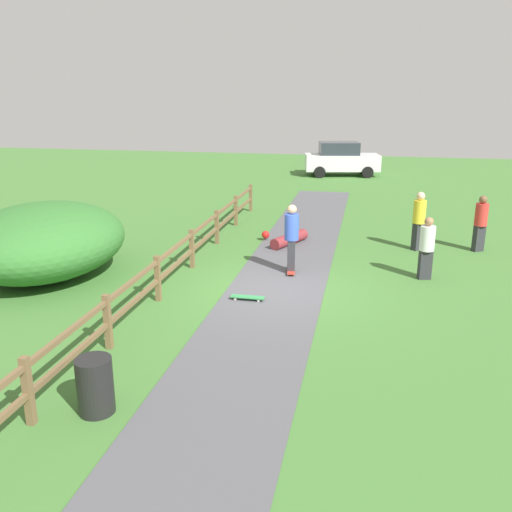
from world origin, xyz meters
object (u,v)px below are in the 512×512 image
object	(u,v)px
bystander_red	(481,221)
bush_large	(44,240)
trash_bin	(95,386)
skater_riding	(292,235)
skateboard_loose	(248,297)
bystander_white	(427,245)
skater_fallen	(288,239)
parked_car_white	(341,159)
bystander_yellow	(419,218)

from	to	relation	value
bystander_red	bush_large	bearing A→B (deg)	-157.77
bush_large	trash_bin	world-z (taller)	bush_large
skater_riding	skateboard_loose	world-z (taller)	skater_riding
bush_large	skater_riding	distance (m)	6.57
bystander_white	skater_fallen	bearing A→B (deg)	147.55
bush_large	skater_fallen	size ratio (longest dim) A/B	2.95
skater_fallen	parked_car_white	xyz separation A→B (m)	(0.79, 15.42, 0.76)
bystander_white	bystander_red	bearing A→B (deg)	58.96
bystander_red	skater_riding	bearing A→B (deg)	-148.38
trash_bin	parked_car_white	xyz separation A→B (m)	(2.25, 25.51, 0.51)
skater_fallen	parked_car_white	world-z (taller)	parked_car_white
skater_fallen	bush_large	bearing A→B (deg)	-143.81
bystander_red	parked_car_white	xyz separation A→B (m)	(-5.07, 14.92, 0.00)
skateboard_loose	bush_large	bearing A→B (deg)	172.57
bystander_yellow	parked_car_white	world-z (taller)	parked_car_white
bystander_white	skater_riding	bearing A→B (deg)	-176.10
bystander_yellow	parked_car_white	xyz separation A→B (m)	(-3.23, 15.16, -0.05)
skater_riding	skater_fallen	size ratio (longest dim) A/B	1.14
bystander_white	skateboard_loose	bearing A→B (deg)	-149.47
bystander_white	bystander_yellow	xyz separation A→B (m)	(-0.00, 2.82, 0.10)
trash_bin	bystander_red	xyz separation A→B (m)	(7.32, 10.59, 0.51)
trash_bin	bystander_yellow	size ratio (longest dim) A/B	0.49
parked_car_white	bystander_yellow	bearing A→B (deg)	-77.97
bush_large	bystander_red	xyz separation A→B (m)	(11.74, 4.80, -0.01)
skater_fallen	bystander_white	size ratio (longest dim) A/B	0.99
trash_bin	bystander_white	world-z (taller)	bystander_white
skater_riding	skater_fallen	xyz separation A→B (m)	(-0.51, 2.80, -0.87)
bush_large	skater_riding	bearing A→B (deg)	13.25
skateboard_loose	trash_bin	bearing A→B (deg)	-104.05
skater_riding	bystander_white	size ratio (longest dim) A/B	1.12
bystander_red	bystander_yellow	xyz separation A→B (m)	(-1.84, -0.24, 0.05)
skater_riding	parked_car_white	xyz separation A→B (m)	(0.28, 18.21, -0.11)
trash_bin	skater_riding	world-z (taller)	skater_riding
trash_bin	skateboard_loose	xyz separation A→B (m)	(1.26, 5.05, -0.36)
bush_large	parked_car_white	distance (m)	20.82
skater_fallen	bystander_white	distance (m)	4.82
trash_bin	bystander_yellow	world-z (taller)	bystander_yellow
bystander_red	bystander_yellow	bearing A→B (deg)	-172.63
bystander_red	bystander_yellow	size ratio (longest dim) A/B	0.95
bush_large	skater_riding	size ratio (longest dim) A/B	2.60
skater_riding	bystander_red	xyz separation A→B (m)	(5.35, 3.29, -0.11)
trash_bin	parked_car_white	world-z (taller)	parked_car_white
bystander_white	parked_car_white	bearing A→B (deg)	100.19
bush_large	bystander_yellow	distance (m)	10.90
bystander_red	bystander_white	distance (m)	3.56
bush_large	parked_car_white	size ratio (longest dim) A/B	1.09
skateboard_loose	bystander_white	bearing A→B (deg)	30.53
trash_bin	skateboard_loose	distance (m)	5.22
skateboard_loose	bystander_yellow	size ratio (longest dim) A/B	0.44
trash_bin	bystander_white	bearing A→B (deg)	53.98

